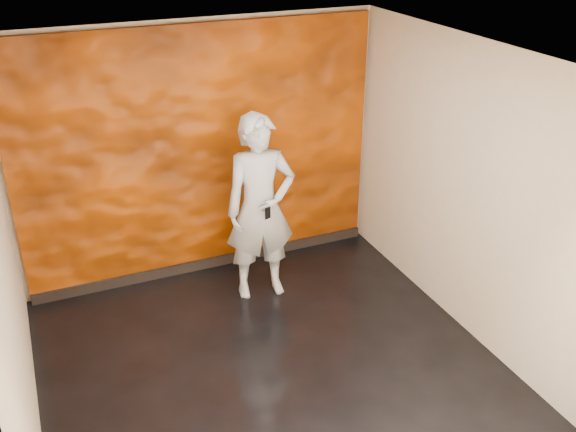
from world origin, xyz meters
name	(u,v)px	position (x,y,z in m)	size (l,w,h in m)	color
room	(269,232)	(0.00, 0.00, 1.40)	(4.02, 4.02, 2.81)	black
feature_wall	(201,155)	(0.00, 1.96, 1.38)	(3.90, 0.06, 2.75)	#CC4A00
baseboard	(209,263)	(0.00, 1.92, 0.06)	(3.90, 0.04, 0.12)	black
man	(260,208)	(0.39, 1.22, 1.00)	(0.73, 0.48, 2.00)	#969DA5
phone	(268,213)	(0.36, 0.96, 1.07)	(0.06, 0.01, 0.12)	black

